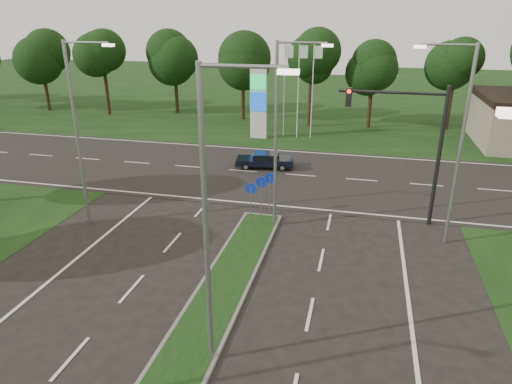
# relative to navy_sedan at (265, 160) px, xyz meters

# --- Properties ---
(verge_far) EXTENTS (160.00, 50.00, 0.02)m
(verge_far) POSITION_rel_navy_sedan_xyz_m (1.67, 29.97, -0.58)
(verge_far) COLOR black
(verge_far) RESTS_ON ground
(cross_road) EXTENTS (160.00, 12.00, 0.02)m
(cross_road) POSITION_rel_navy_sedan_xyz_m (1.67, -1.03, -0.58)
(cross_road) COLOR black
(cross_road) RESTS_ON ground
(streetlight_median_near) EXTENTS (2.53, 0.22, 9.00)m
(streetlight_median_near) POSITION_rel_navy_sedan_xyz_m (2.68, -19.03, 4.50)
(streetlight_median_near) COLOR gray
(streetlight_median_near) RESTS_ON ground
(streetlight_median_far) EXTENTS (2.53, 0.22, 9.00)m
(streetlight_median_far) POSITION_rel_navy_sedan_xyz_m (2.68, -9.03, 4.50)
(streetlight_median_far) COLOR gray
(streetlight_median_far) RESTS_ON ground
(streetlight_left_far) EXTENTS (2.53, 0.22, 9.00)m
(streetlight_left_far) POSITION_rel_navy_sedan_xyz_m (-6.62, -11.03, 4.50)
(streetlight_left_far) COLOR gray
(streetlight_left_far) RESTS_ON ground
(streetlight_right_far) EXTENTS (2.53, 0.22, 9.00)m
(streetlight_right_far) POSITION_rel_navy_sedan_xyz_m (10.47, -9.03, 4.50)
(streetlight_right_far) COLOR gray
(streetlight_right_far) RESTS_ON ground
(traffic_signal) EXTENTS (5.10, 0.42, 7.00)m
(traffic_signal) POSITION_rel_navy_sedan_xyz_m (8.86, -7.03, 4.07)
(traffic_signal) COLOR black
(traffic_signal) RESTS_ON ground
(median_signs) EXTENTS (1.16, 1.76, 2.38)m
(median_signs) POSITION_rel_navy_sedan_xyz_m (1.67, -8.63, 1.14)
(median_signs) COLOR gray
(median_signs) RESTS_ON ground
(gas_pylon) EXTENTS (5.80, 1.26, 8.00)m
(gas_pylon) POSITION_rel_navy_sedan_xyz_m (-2.11, 8.02, 2.62)
(gas_pylon) COLOR silver
(gas_pylon) RESTS_ON ground
(treeline_far) EXTENTS (6.00, 6.00, 9.90)m
(treeline_far) POSITION_rel_navy_sedan_xyz_m (1.78, 14.90, 6.25)
(treeline_far) COLOR black
(treeline_far) RESTS_ON ground
(navy_sedan) EXTENTS (4.11, 2.17, 1.08)m
(navy_sedan) POSITION_rel_navy_sedan_xyz_m (0.00, 0.00, 0.00)
(navy_sedan) COLOR black
(navy_sedan) RESTS_ON ground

